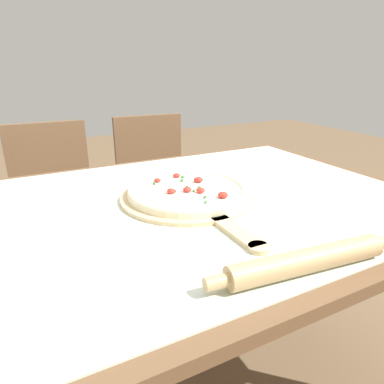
{
  "coord_description": "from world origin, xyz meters",
  "views": [
    {
      "loc": [
        -0.4,
        -0.84,
        1.14
      ],
      "look_at": [
        0.03,
        -0.01,
        0.79
      ],
      "focal_mm": 32.0,
      "sensor_mm": 36.0,
      "label": 1
    }
  ],
  "objects_px": {
    "pizza_peel": "(190,198)",
    "chair_left": "(56,201)",
    "pizza": "(187,190)",
    "chair_right": "(155,185)",
    "rolling_pin": "(307,261)"
  },
  "relations": [
    {
      "from": "pizza",
      "to": "chair_right",
      "type": "bearing_deg",
      "value": 75.68
    },
    {
      "from": "rolling_pin",
      "to": "chair_right",
      "type": "height_order",
      "value": "chair_right"
    },
    {
      "from": "rolling_pin",
      "to": "chair_right",
      "type": "distance_m",
      "value": 1.35
    },
    {
      "from": "pizza_peel",
      "to": "rolling_pin",
      "type": "bearing_deg",
      "value": -85.88
    },
    {
      "from": "chair_right",
      "to": "pizza_peel",
      "type": "bearing_deg",
      "value": -100.46
    },
    {
      "from": "chair_left",
      "to": "pizza",
      "type": "bearing_deg",
      "value": -68.52
    },
    {
      "from": "pizza_peel",
      "to": "pizza",
      "type": "bearing_deg",
      "value": 89.36
    },
    {
      "from": "pizza_peel",
      "to": "pizza",
      "type": "distance_m",
      "value": 0.03
    },
    {
      "from": "pizza_peel",
      "to": "chair_right",
      "type": "distance_m",
      "value": 0.93
    },
    {
      "from": "rolling_pin",
      "to": "chair_right",
      "type": "relative_size",
      "value": 0.49
    },
    {
      "from": "rolling_pin",
      "to": "chair_left",
      "type": "xyz_separation_m",
      "value": [
        -0.34,
        1.3,
        -0.28
      ]
    },
    {
      "from": "rolling_pin",
      "to": "chair_left",
      "type": "relative_size",
      "value": 0.49
    },
    {
      "from": "pizza_peel",
      "to": "chair_left",
      "type": "distance_m",
      "value": 0.96
    },
    {
      "from": "pizza",
      "to": "chair_left",
      "type": "height_order",
      "value": "chair_left"
    },
    {
      "from": "chair_right",
      "to": "rolling_pin",
      "type": "bearing_deg",
      "value": -94.48
    }
  ]
}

